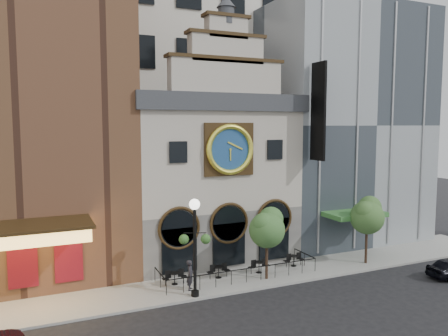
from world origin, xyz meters
TOP-DOWN VIEW (x-y plane):
  - ground at (0.00, 0.00)m, footprint 120.00×120.00m
  - sidewalk at (0.00, 2.50)m, footprint 44.00×5.00m
  - clock_building at (0.00, 7.82)m, footprint 12.60×8.78m
  - theater_building at (-13.00, 9.96)m, footprint 14.00×15.60m
  - retail_building at (12.99, 9.99)m, footprint 14.00×14.40m
  - office_tower at (0.00, 20.00)m, footprint 20.00×16.00m
  - cafe_railing at (0.00, 2.50)m, footprint 10.60×2.60m
  - bistro_0 at (-4.32, 2.70)m, footprint 1.58×0.68m
  - bistro_1 at (-1.32, 2.68)m, footprint 1.58×0.68m
  - bistro_2 at (1.61, 2.48)m, footprint 1.58×0.68m
  - bistro_3 at (4.56, 2.73)m, footprint 1.58×0.68m
  - pedestrian at (-3.72, 1.44)m, footprint 0.69×0.80m
  - lamppost at (-3.78, 0.40)m, footprint 1.78×1.03m
  - tree_left at (1.56, 1.32)m, footprint 2.44×2.35m
  - tree_right at (9.81, 1.25)m, footprint 2.54×2.44m

SIDE VIEW (x-z plane):
  - ground at x=0.00m, z-range 0.00..0.00m
  - sidewalk at x=0.00m, z-range 0.00..0.15m
  - cafe_railing at x=0.00m, z-range 0.15..1.05m
  - bistro_0 at x=-4.32m, z-range 0.16..1.06m
  - bistro_1 at x=-1.32m, z-range 0.16..1.06m
  - bistro_2 at x=1.61m, z-range 0.16..1.06m
  - bistro_3 at x=4.56m, z-range 0.16..1.06m
  - pedestrian at x=-3.72m, z-range 0.15..2.01m
  - tree_left at x=1.56m, z-range 1.25..5.94m
  - tree_right at x=9.81m, z-range 1.29..6.18m
  - lamppost at x=-3.78m, z-range 0.84..6.64m
  - clock_building at x=0.00m, z-range -2.64..16.01m
  - retail_building at x=12.99m, z-range 0.14..20.14m
  - theater_building at x=-13.00m, z-range 0.10..25.10m
  - office_tower at x=0.00m, z-range 0.00..40.00m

